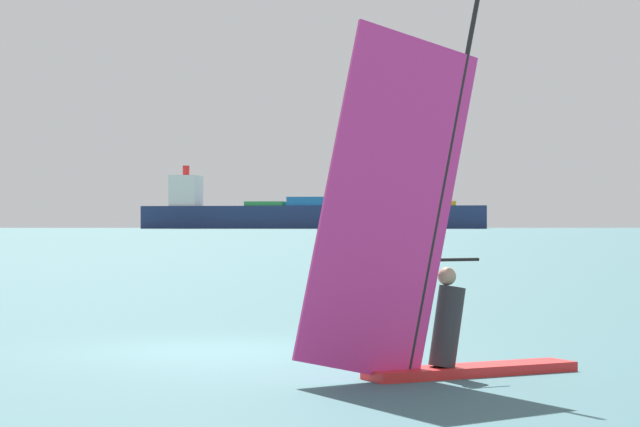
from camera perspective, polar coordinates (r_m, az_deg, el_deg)
The scene contains 3 objects.
ground_plane at distance 17.50m, azimuth -4.56°, elevation -6.50°, with size 4000.00×4000.00×0.00m, color #386066.
windsurfer at distance 14.28m, azimuth 4.98°, elevation -2.77°, with size 3.28×2.37×4.66m.
cargo_ship at distance 705.19m, azimuth -0.56°, elevation 0.02°, with size 201.93×28.75×37.55m.
Camera 1 is at (3.78, -17.00, 1.81)m, focal length 67.45 mm.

